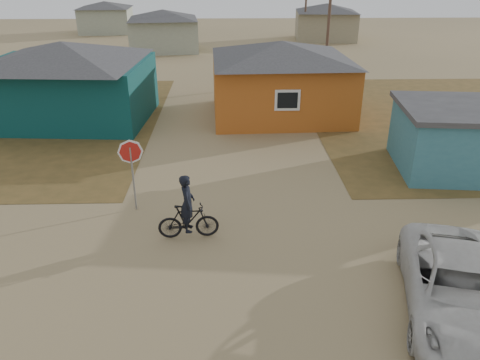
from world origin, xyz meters
name	(u,v)px	position (x,y,z in m)	size (l,w,h in m)	color
ground	(242,271)	(0.00, 0.00, 0.00)	(120.00, 120.00, 0.00)	#978057
house_teal	(66,81)	(-8.50, 13.50, 2.05)	(8.93, 7.08, 4.00)	#0A3939
house_yellow	(281,78)	(2.50, 14.00, 2.00)	(7.72, 6.76, 3.90)	#B65A1C
shed_turquoise	(480,138)	(9.50, 6.50, 1.31)	(6.71, 4.93, 2.60)	teal
house_pale_west	(164,30)	(-6.00, 34.00, 1.86)	(7.04, 6.15, 3.60)	#989E88
house_beige_east	(326,21)	(10.00, 40.00, 1.86)	(6.95, 6.05, 3.60)	gray
house_pale_north	(106,17)	(-14.00, 46.00, 1.75)	(6.28, 5.81, 3.40)	#989E88
utility_pole_near	(329,18)	(6.50, 22.00, 4.14)	(1.40, 0.20, 8.00)	brown
stop_sign	(131,159)	(-3.45, 3.56, 1.83)	(0.80, 0.22, 2.49)	gray
cyclist	(188,215)	(-1.54, 1.75, 0.75)	(1.85, 0.68, 2.06)	black
vehicle	(460,289)	(4.99, -1.83, 0.72)	(2.38, 5.17, 1.44)	beige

